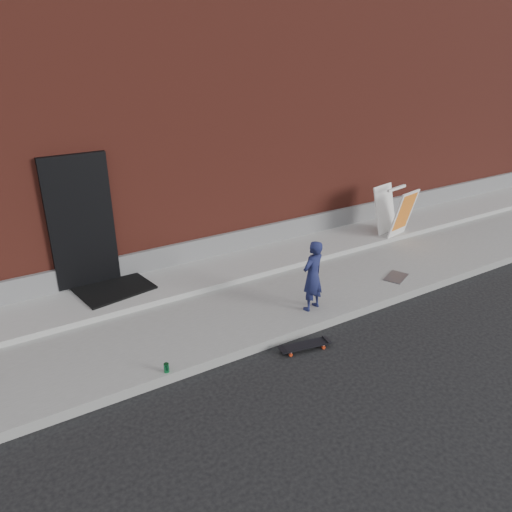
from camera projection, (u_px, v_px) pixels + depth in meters
ground at (312, 333)px, 7.70m from camera, size 80.00×80.00×0.00m
sidewalk at (261, 290)px, 8.85m from camera, size 20.00×3.00×0.15m
apron at (236, 266)px, 9.50m from camera, size 20.00×1.20×0.10m
building at (143, 112)px, 12.16m from camera, size 20.00×8.10×5.00m
child at (313, 276)px, 7.88m from camera, size 0.49×0.38×1.18m
skateboard at (305, 345)px, 7.28m from camera, size 0.78×0.33×0.09m
pizza_sign at (395, 211)px, 10.68m from camera, size 0.76×0.85×1.05m
soda_can at (166, 368)px, 6.56m from camera, size 0.07×0.07×0.13m
doormat at (114, 288)px, 8.52m from camera, size 1.31×1.13×0.03m
utility_plate at (396, 277)px, 9.15m from camera, size 0.58×0.50×0.01m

